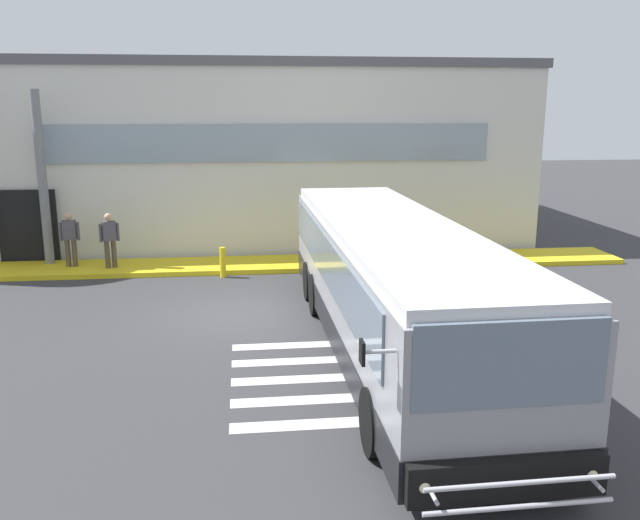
% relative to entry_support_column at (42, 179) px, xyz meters
% --- Properties ---
extents(ground_plane, '(80.00, 90.00, 0.02)m').
position_rel_entry_support_column_xyz_m(ground_plane, '(5.97, -5.40, -2.81)').
color(ground_plane, '#353538').
rests_on(ground_plane, ground).
extents(bay_paint_stripes, '(4.40, 3.96, 0.01)m').
position_rel_entry_support_column_xyz_m(bay_paint_stripes, '(7.97, -9.60, -2.79)').
color(bay_paint_stripes, silver).
rests_on(bay_paint_stripes, ground).
extents(terminal_building, '(22.19, 13.80, 6.48)m').
position_rel_entry_support_column_xyz_m(terminal_building, '(5.29, 6.21, 0.44)').
color(terminal_building, silver).
rests_on(terminal_building, ground).
extents(boarding_curb, '(24.39, 2.00, 0.15)m').
position_rel_entry_support_column_xyz_m(boarding_curb, '(5.97, -0.60, -2.72)').
color(boarding_curb, yellow).
rests_on(boarding_curb, ground).
extents(entry_support_column, '(0.28, 0.28, 5.29)m').
position_rel_entry_support_column_xyz_m(entry_support_column, '(0.00, 0.00, 0.00)').
color(entry_support_column, slate).
rests_on(entry_support_column, boarding_curb).
extents(bus_main_foreground, '(3.02, 12.25, 2.70)m').
position_rel_entry_support_column_xyz_m(bus_main_foreground, '(9.00, -8.36, -1.46)').
color(bus_main_foreground, gray).
rests_on(bus_main_foreground, ground).
extents(passenger_near_column, '(0.59, 0.38, 1.68)m').
position_rel_entry_support_column_xyz_m(passenger_near_column, '(0.80, -0.49, -1.68)').
color(passenger_near_column, '#4C4233').
rests_on(passenger_near_column, boarding_curb).
extents(passenger_by_doorway, '(0.56, 0.33, 1.68)m').
position_rel_entry_support_column_xyz_m(passenger_by_doorway, '(2.03, -0.83, -1.72)').
color(passenger_by_doorway, '#4C4233').
rests_on(passenger_by_doorway, boarding_curb).
extents(safety_bollard_yellow, '(0.18, 0.18, 0.90)m').
position_rel_entry_support_column_xyz_m(safety_bollard_yellow, '(5.42, -1.80, -2.35)').
color(safety_bollard_yellow, yellow).
rests_on(safety_bollard_yellow, ground).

